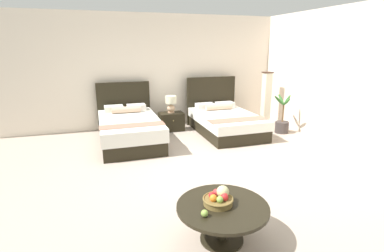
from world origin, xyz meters
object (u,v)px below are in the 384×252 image
at_px(fruit_bowl, 219,198).
at_px(potted_palm, 282,123).
at_px(loose_apple, 205,213).
at_px(table_lamp, 171,103).
at_px(nightstand, 171,122).
at_px(floor_lamp_corner, 266,99).
at_px(coffee_table, 222,213).
at_px(bed_near_corner, 225,121).
at_px(bed_near_window, 129,128).

height_order(fruit_bowl, potted_palm, potted_palm).
distance_m(loose_apple, potted_palm, 4.81).
distance_m(table_lamp, potted_palm, 2.76).
xyz_separation_m(nightstand, floor_lamp_corner, (2.55, -0.20, 0.47)).
xyz_separation_m(table_lamp, coffee_table, (-0.54, -4.40, -0.37)).
bearing_deg(table_lamp, floor_lamp_corner, -4.84).
bearing_deg(coffee_table, bed_near_corner, 65.47).
xyz_separation_m(nightstand, potted_palm, (2.51, -1.03, 0.01)).
bearing_deg(table_lamp, fruit_bowl, -97.41).
xyz_separation_m(bed_near_window, nightstand, (1.10, 0.59, -0.08)).
relative_size(loose_apple, potted_palm, 0.08).
bearing_deg(coffee_table, floor_lamp_corner, 53.54).
height_order(bed_near_corner, floor_lamp_corner, floor_lamp_corner).
bearing_deg(bed_near_corner, fruit_bowl, -115.13).
relative_size(bed_near_corner, fruit_bowl, 6.31).
height_order(nightstand, floor_lamp_corner, floor_lamp_corner).
distance_m(table_lamp, loose_apple, 4.61).
bearing_deg(table_lamp, bed_near_corner, -26.43).
bearing_deg(fruit_bowl, bed_near_corner, 64.87).
distance_m(bed_near_window, potted_palm, 3.64).
bearing_deg(fruit_bowl, potted_palm, 47.01).
height_order(table_lamp, loose_apple, table_lamp).
height_order(floor_lamp_corner, potted_palm, floor_lamp_corner).
distance_m(table_lamp, fruit_bowl, 4.40).
bearing_deg(coffee_table, bed_near_window, 98.48).
distance_m(nightstand, coffee_table, 4.41).
bearing_deg(bed_near_window, loose_apple, -85.53).
bearing_deg(bed_near_corner, loose_apple, -116.82).
bearing_deg(potted_palm, fruit_bowl, -132.99).
bearing_deg(loose_apple, table_lamp, 80.06).
bearing_deg(coffee_table, fruit_bowl, 125.63).
bearing_deg(nightstand, potted_palm, -22.29).
height_order(loose_apple, floor_lamp_corner, floor_lamp_corner).
relative_size(bed_near_window, fruit_bowl, 6.74).
bearing_deg(floor_lamp_corner, bed_near_corner, -164.36).
height_order(coffee_table, loose_apple, loose_apple).
height_order(table_lamp, potted_palm, potted_palm).
height_order(nightstand, loose_apple, loose_apple).
bearing_deg(loose_apple, bed_near_corner, 63.18).
bearing_deg(bed_near_corner, coffee_table, -114.53).
bearing_deg(table_lamp, bed_near_window, -151.15).
bearing_deg(potted_palm, coffee_table, -132.37).
relative_size(coffee_table, fruit_bowl, 2.99).
bearing_deg(potted_palm, loose_apple, -133.51).
xyz_separation_m(bed_near_corner, nightstand, (-1.20, 0.58, -0.06)).
xyz_separation_m(coffee_table, potted_palm, (3.05, 3.34, -0.10)).
relative_size(coffee_table, floor_lamp_corner, 0.71).
relative_size(nightstand, fruit_bowl, 1.80).
bearing_deg(nightstand, loose_apple, -99.99).
bearing_deg(fruit_bowl, loose_apple, -141.69).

